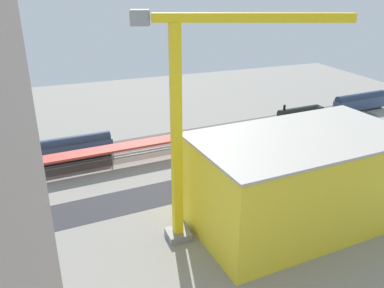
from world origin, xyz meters
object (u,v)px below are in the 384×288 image
(freight_coach_far, at_px, (73,148))
(street_tree_2, at_px, (278,162))
(passenger_coach, at_px, (360,102))
(box_truck_2, at_px, (303,169))
(parked_car_3, at_px, (277,157))
(street_tree_3, at_px, (206,169))
(platform_canopy_near, at_px, (175,138))
(construction_building, at_px, (299,181))
(parked_car_2, at_px, (305,153))
(box_truck_1, at_px, (290,170))
(street_tree_4, at_px, (224,166))
(tower_crane, at_px, (195,113))
(box_truck_0, at_px, (259,171))
(parked_car_1, at_px, (333,150))
(traffic_light, at_px, (245,148))
(parked_car_4, at_px, (249,164))
(locomotive, at_px, (302,113))
(parked_car_0, at_px, (352,144))

(freight_coach_far, height_order, street_tree_2, street_tree_2)
(passenger_coach, relative_size, box_truck_2, 2.17)
(parked_car_3, height_order, street_tree_3, street_tree_3)
(platform_canopy_near, height_order, construction_building, construction_building)
(parked_car_2, relative_size, box_truck_1, 0.44)
(platform_canopy_near, relative_size, street_tree_4, 7.85)
(parked_car_2, bearing_deg, tower_crane, 29.45)
(tower_crane, height_order, street_tree_2, tower_crane)
(box_truck_0, xyz_separation_m, box_truck_2, (-9.57, 1.98, -0.15))
(parked_car_1, relative_size, traffic_light, 0.73)
(street_tree_2, bearing_deg, parked_car_2, -146.98)
(platform_canopy_near, relative_size, street_tree_2, 10.16)
(parked_car_4, bearing_deg, parked_car_2, -178.55)
(traffic_light, bearing_deg, street_tree_2, 103.34)
(locomotive, bearing_deg, passenger_coach, -179.99)
(parked_car_4, relative_size, box_truck_0, 0.52)
(passenger_coach, height_order, traffic_light, traffic_light)
(parked_car_2, height_order, box_truck_2, box_truck_2)
(street_tree_3, bearing_deg, street_tree_2, 178.33)
(tower_crane, distance_m, traffic_light, 34.30)
(box_truck_2, bearing_deg, tower_crane, 22.42)
(street_tree_3, bearing_deg, locomotive, -144.81)
(passenger_coach, xyz_separation_m, traffic_light, (52.49, 22.11, 1.17))
(box_truck_2, height_order, street_tree_3, street_tree_3)
(parked_car_4, distance_m, construction_building, 23.12)
(freight_coach_far, relative_size, box_truck_0, 2.01)
(street_tree_3, height_order, street_tree_4, street_tree_4)
(parked_car_2, distance_m, street_tree_3, 30.58)
(street_tree_2, distance_m, street_tree_3, 15.81)
(parked_car_3, xyz_separation_m, traffic_light, (8.12, -0.76, 3.43))
(box_truck_1, height_order, box_truck_2, box_truck_1)
(parked_car_2, relative_size, street_tree_3, 0.50)
(box_truck_1, bearing_deg, parked_car_4, -54.14)
(parked_car_0, xyz_separation_m, parked_car_1, (6.83, 1.11, -0.04))
(freight_coach_far, bearing_deg, street_tree_3, 131.27)
(parked_car_2, relative_size, box_truck_0, 0.46)
(platform_canopy_near, bearing_deg, street_tree_2, 124.60)
(street_tree_3, bearing_deg, box_truck_2, -180.00)
(locomotive, bearing_deg, parked_car_0, 87.46)
(passenger_coach, distance_m, street_tree_2, 59.44)
(street_tree_4, bearing_deg, box_truck_1, -179.20)
(box_truck_2, height_order, street_tree_4, street_tree_4)
(platform_canopy_near, relative_size, box_truck_2, 7.59)
(box_truck_0, xyz_separation_m, box_truck_1, (-6.34, 1.85, -0.01))
(passenger_coach, xyz_separation_m, parked_car_2, (36.87, 23.17, -2.25))
(parked_car_1, distance_m, street_tree_3, 37.73)
(locomotive, bearing_deg, box_truck_0, 43.02)
(freight_coach_far, height_order, box_truck_1, freight_coach_far)
(passenger_coach, xyz_separation_m, street_tree_3, (65.95, 31.36, 2.45))
(street_tree_2, distance_m, street_tree_4, 12.02)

